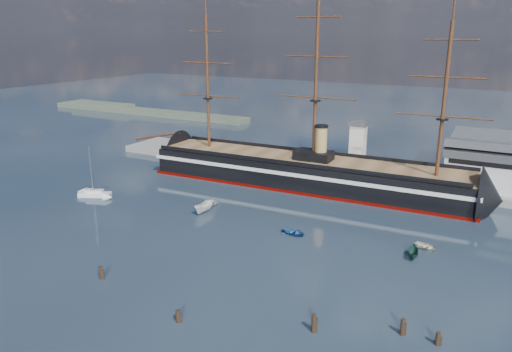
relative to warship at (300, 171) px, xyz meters
The scene contains 16 objects.
ground 22.24m from the warship, 66.15° to the right, with size 600.00×600.00×0.00m, color #182532.
quay 25.05m from the warship, 40.34° to the left, with size 180.00×18.00×2.00m, color slate.
quay_tower 18.49m from the warship, 47.67° to the left, with size 5.00×5.00×15.00m.
shoreline 150.44m from the warship, 150.09° to the left, with size 120.00×10.00×4.00m.
warship is the anchor object (origin of this frame).
sailboat 55.20m from the warship, 140.71° to the right, with size 8.58×5.70×13.32m.
motorboat_a 33.21m from the warship, 109.37° to the right, with size 7.55×2.77×3.02m, color white.
motorboat_b 35.64m from the warship, 68.22° to the right, with size 3.44×1.38×1.61m, color #234C8A.
motorboat_c 49.92m from the warship, 40.55° to the right, with size 5.47×2.00×2.19m, color #184133.
motorboat_d 28.38m from the warship, 115.33° to the right, with size 5.37×2.33×1.97m, color silver.
motorboat_e 47.59m from the warship, 34.48° to the right, with size 3.07×1.23×1.43m, color beige.
piling_near_left 67.41m from the warship, 96.73° to the right, with size 0.64×0.64×3.08m, color black.
piling_near_mid 72.24m from the warship, 80.39° to the right, with size 0.64×0.64×2.67m, color black.
piling_near_right 70.91m from the warship, 64.42° to the right, with size 0.64×0.64×3.62m, color black.
piling_far_right 74.90m from the warship, 51.48° to the right, with size 0.64×0.64×2.70m, color black.
piling_extra 71.93m from the warship, 54.42° to the right, with size 0.64×0.64×3.26m, color black.
Camera 1 is at (44.55, -62.22, 41.36)m, focal length 35.00 mm.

